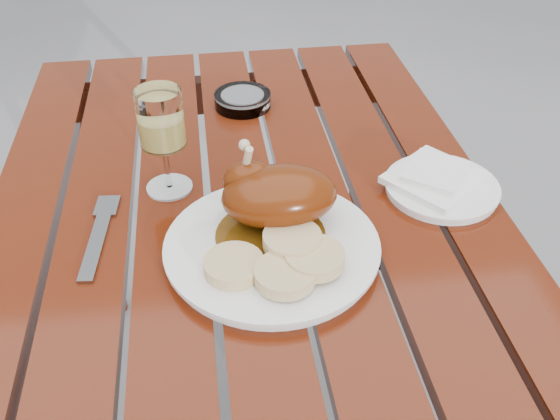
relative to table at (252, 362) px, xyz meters
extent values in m
cube|color=#621D0B|center=(0.00, 0.00, 0.00)|extent=(0.80, 1.20, 0.75)
cylinder|color=white|center=(0.03, -0.11, 0.38)|extent=(0.33, 0.33, 0.02)
cylinder|color=#523009|center=(0.03, -0.09, 0.40)|extent=(0.16, 0.16, 0.00)
ellipsoid|color=#6A2907|center=(0.04, -0.06, 0.44)|extent=(0.17, 0.11, 0.08)
ellipsoid|color=#6A2907|center=(0.00, -0.04, 0.45)|extent=(0.08, 0.05, 0.07)
cylinder|color=#C6B28C|center=(0.00, -0.03, 0.47)|extent=(0.02, 0.04, 0.09)
cylinder|color=#DAB685|center=(-0.03, -0.16, 0.40)|extent=(0.08, 0.08, 0.02)
cylinder|color=#DAB685|center=(0.03, -0.19, 0.41)|extent=(0.08, 0.08, 0.02)
cylinder|color=#DAB685|center=(0.08, -0.17, 0.41)|extent=(0.08, 0.08, 0.02)
cylinder|color=#DAB685|center=(0.05, -0.13, 0.42)|extent=(0.08, 0.08, 0.02)
cylinder|color=#F8E071|center=(-0.12, 0.07, 0.46)|extent=(0.09, 0.09, 0.18)
cylinder|color=white|center=(0.32, 0.00, 0.38)|extent=(0.20, 0.20, 0.01)
cube|color=white|center=(0.31, 0.01, 0.40)|extent=(0.18, 0.18, 0.01)
cylinder|color=#B2B7BC|center=(0.03, 0.33, 0.39)|extent=(0.13, 0.13, 0.03)
cube|color=gray|center=(-0.22, -0.05, 0.38)|extent=(0.04, 0.18, 0.01)
cube|color=gray|center=(0.13, -0.06, 0.38)|extent=(0.08, 0.23, 0.01)
camera|label=1|loc=(-0.05, -0.77, 0.97)|focal=40.00mm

